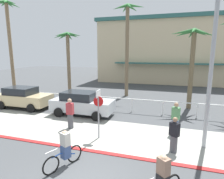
# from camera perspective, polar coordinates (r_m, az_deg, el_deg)

# --- Properties ---
(ground_plane) EXTENTS (80.00, 80.00, 0.00)m
(ground_plane) POSITION_cam_1_polar(r_m,az_deg,el_deg) (16.00, 7.01, -5.12)
(ground_plane) COLOR #424447
(sidewalk_strip) EXTENTS (44.00, 4.00, 0.02)m
(sidewalk_strip) POSITION_cam_1_polar(r_m,az_deg,el_deg) (10.66, 1.34, -13.36)
(sidewalk_strip) COLOR #9E9E93
(sidewalk_strip) RESTS_ON ground
(curb_paint) EXTENTS (44.00, 0.24, 0.03)m
(curb_paint) POSITION_cam_1_polar(r_m,az_deg,el_deg) (8.95, -2.33, -18.35)
(curb_paint) COLOR maroon
(curb_paint) RESTS_ON ground
(building_backdrop) EXTENTS (20.80, 13.13, 9.37)m
(building_backdrop) POSITION_cam_1_polar(r_m,az_deg,el_deg) (33.03, 16.46, 10.98)
(building_backdrop) COLOR beige
(building_backdrop) RESTS_ON ground
(rail_fence) EXTENTS (22.57, 0.08, 1.04)m
(rail_fence) POSITION_cam_1_polar(r_m,az_deg,el_deg) (14.36, 6.02, -3.51)
(rail_fence) COLOR white
(rail_fence) RESTS_ON ground
(stop_sign_bike_lane) EXTENTS (0.52, 0.56, 2.56)m
(stop_sign_bike_lane) POSITION_cam_1_polar(r_m,az_deg,el_deg) (9.74, -4.06, -5.30)
(stop_sign_bike_lane) COLOR gray
(stop_sign_bike_lane) RESTS_ON ground
(streetlight_curb) EXTENTS (0.24, 2.54, 7.50)m
(streetlight_curb) POSITION_cam_1_polar(r_m,az_deg,el_deg) (9.20, 28.05, 8.93)
(streetlight_curb) COLOR #9EA0A5
(streetlight_curb) RESTS_ON ground
(palm_tree_0) EXTENTS (2.88, 2.94, 9.83)m
(palm_tree_0) POSITION_cam_1_polar(r_m,az_deg,el_deg) (24.10, -28.56, 15.84)
(palm_tree_0) COLOR #846B4C
(palm_tree_0) RESTS_ON ground
(palm_tree_1) EXTENTS (3.20, 3.51, 6.49)m
(palm_tree_1) POSITION_cam_1_polar(r_m,az_deg,el_deg) (20.68, -13.08, 12.05)
(palm_tree_1) COLOR #756047
(palm_tree_1) RESTS_ON ground
(palm_tree_2) EXTENTS (3.20, 2.81, 9.02)m
(palm_tree_2) POSITION_cam_1_polar(r_m,az_deg,el_deg) (19.54, 4.61, 16.55)
(palm_tree_2) COLOR #756047
(palm_tree_2) RESTS_ON ground
(palm_tree_3) EXTENTS (3.23, 2.91, 6.22)m
(palm_tree_3) POSITION_cam_1_polar(r_m,az_deg,el_deg) (16.10, 22.92, 11.13)
(palm_tree_3) COLOR brown
(palm_tree_3) RESTS_ON ground
(car_tan_0) EXTENTS (4.40, 2.02, 1.69)m
(car_tan_0) POSITION_cam_1_polar(r_m,az_deg,el_deg) (16.97, -24.99, -2.12)
(car_tan_0) COLOR tan
(car_tan_0) RESTS_ON ground
(car_silver_1) EXTENTS (4.40, 2.02, 1.69)m
(car_silver_1) POSITION_cam_1_polar(r_m,az_deg,el_deg) (13.79, -8.98, -4.04)
(car_silver_1) COLOR #B2B7BC
(car_silver_1) RESTS_ON ground
(cyclist_blue_1) EXTENTS (0.76, 1.70, 1.50)m
(cyclist_blue_1) POSITION_cam_1_polar(r_m,az_deg,el_deg) (7.96, -13.96, -17.10)
(cyclist_blue_1) COLOR black
(cyclist_blue_1) RESTS_ON ground
(pedestrian_0) EXTENTS (0.42, 0.34, 1.80)m
(pedestrian_0) POSITION_cam_1_polar(r_m,az_deg,el_deg) (11.50, -12.36, -7.33)
(pedestrian_0) COLOR #4C4C51
(pedestrian_0) RESTS_ON ground
(pedestrian_1) EXTENTS (0.47, 0.42, 1.78)m
(pedestrian_1) POSITION_cam_1_polar(r_m,az_deg,el_deg) (11.05, 18.40, -8.50)
(pedestrian_1) COLOR #384C7A
(pedestrian_1) RESTS_ON ground
(pedestrian_2) EXTENTS (0.48, 0.45, 1.65)m
(pedestrian_2) POSITION_cam_1_polar(r_m,az_deg,el_deg) (9.11, 18.03, -13.17)
(pedestrian_2) COLOR #4C4C51
(pedestrian_2) RESTS_ON ground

